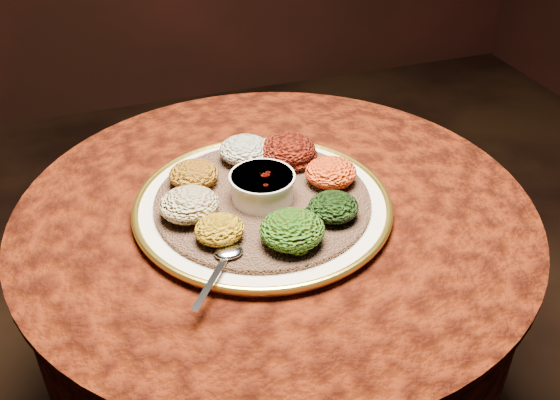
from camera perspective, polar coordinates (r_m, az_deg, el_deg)
name	(u,v)px	position (r m, az deg, el deg)	size (l,w,h in m)	color
table	(276,277)	(1.27, -0.41, -7.08)	(0.96, 0.96, 0.73)	black
platter	(263,205)	(1.13, -1.59, -0.49)	(0.55, 0.55, 0.02)	white
injera	(263,200)	(1.13, -1.60, -0.04)	(0.39, 0.39, 0.01)	brown
stew_bowl	(262,185)	(1.11, -1.63, 1.37)	(0.12, 0.12, 0.05)	silver
spoon	(226,256)	(0.99, -4.92, -5.15)	(0.11, 0.13, 0.01)	silver
portion_ayib	(245,150)	(1.22, -3.24, 4.61)	(0.10, 0.10, 0.05)	beige
portion_kitfo	(287,150)	(1.22, 0.69, 4.63)	(0.11, 0.10, 0.05)	black
portion_tikil	(331,172)	(1.16, 4.67, 2.54)	(0.10, 0.09, 0.05)	#C46E10
portion_gomen	(333,207)	(1.07, 4.91, -0.64)	(0.09, 0.08, 0.04)	black
portion_mixveg	(292,230)	(1.01, 1.12, -2.73)	(0.11, 0.10, 0.05)	#A1430A
portion_kik	(220,230)	(1.02, -5.55, -2.71)	(0.08, 0.08, 0.04)	#C08A11
portion_timatim	(189,205)	(1.08, -8.30, -0.41)	(0.10, 0.10, 0.05)	#710609
portion_shiro	(194,174)	(1.16, -7.89, 2.34)	(0.09, 0.09, 0.04)	#884610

